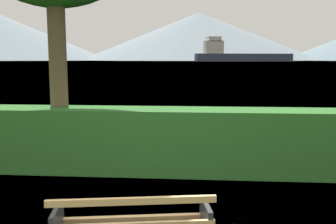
{
  "coord_description": "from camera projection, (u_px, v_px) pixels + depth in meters",
  "views": [
    {
      "loc": [
        0.66,
        -3.71,
        2.16
      ],
      "look_at": [
        0.0,
        4.59,
        1.0
      ],
      "focal_mm": 40.83,
      "sensor_mm": 36.0,
      "label": 1
    }
  ],
  "objects": [
    {
      "name": "cargo_ship_large",
      "position": [
        237.0,
        55.0,
        308.93
      ],
      "size": [
        80.19,
        27.99,
        19.6
      ],
      "color": "#2D384C",
      "rests_on": "water_surface"
    },
    {
      "name": "distant_hills",
      "position": [
        199.0,
        34.0,
        540.22
      ],
      "size": [
        973.18,
        394.33,
        75.25
      ],
      "color": "gray",
      "rests_on": "ground_plane"
    },
    {
      "name": "hedge_row",
      "position": [
        163.0,
        141.0,
        7.29
      ],
      "size": [
        9.3,
        0.88,
        1.22
      ],
      "primitive_type": "cube",
      "color": "#2D6B28",
      "rests_on": "ground_plane"
    },
    {
      "name": "water_surface",
      "position": [
        198.0,
        61.0,
        308.11
      ],
      "size": [
        620.0,
        620.0,
        0.0
      ],
      "primitive_type": "plane",
      "color": "slate",
      "rests_on": "ground_plane"
    }
  ]
}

